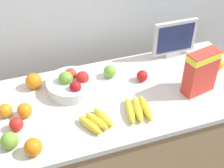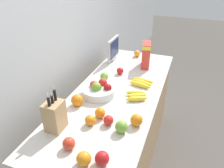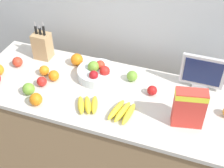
{
  "view_description": "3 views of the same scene",
  "coord_description": "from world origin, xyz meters",
  "px_view_note": "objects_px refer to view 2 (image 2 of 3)",
  "views": [
    {
      "loc": [
        -0.33,
        -1.22,
        1.99
      ],
      "look_at": [
        0.09,
        -0.02,
        0.98
      ],
      "focal_mm": 50.0,
      "sensor_mm": 36.0,
      "label": 1
    },
    {
      "loc": [
        -1.47,
        -0.5,
        1.84
      ],
      "look_at": [
        0.0,
        0.05,
        0.94
      ],
      "focal_mm": 35.0,
      "sensor_mm": 36.0,
      "label": 2
    },
    {
      "loc": [
        0.57,
        -1.45,
        2.26
      ],
      "look_at": [
        0.04,
        0.03,
        0.93
      ],
      "focal_mm": 50.0,
      "sensor_mm": 36.0,
      "label": 3
    }
  ],
  "objects_px": {
    "fruit_bowl": "(99,90)",
    "apple_front": "(120,71)",
    "orange_front_right": "(90,120)",
    "orange_front_left": "(84,159)",
    "orange_mid_left": "(137,53)",
    "apple_near_bananas": "(108,120)",
    "apple_rear": "(69,143)",
    "apple_rightmost": "(121,127)",
    "apple_by_knife_block": "(102,158)",
    "apple_leftmost": "(104,76)",
    "knife_block": "(55,116)",
    "orange_by_cereal": "(136,120)",
    "small_monitor": "(114,49)",
    "orange_back_center": "(77,100)",
    "orange_front_center": "(100,113)",
    "banana_bunch_right": "(136,96)",
    "cereal_box": "(146,54)",
    "banana_bunch_left": "(141,82)"
  },
  "relations": [
    {
      "from": "orange_front_left",
      "to": "apple_rightmost",
      "type": "bearing_deg",
      "value": -19.05
    },
    {
      "from": "banana_bunch_left",
      "to": "orange_front_left",
      "type": "bearing_deg",
      "value": 175.03
    },
    {
      "from": "cereal_box",
      "to": "banana_bunch_right",
      "type": "height_order",
      "value": "cereal_box"
    },
    {
      "from": "apple_near_bananas",
      "to": "small_monitor",
      "type": "bearing_deg",
      "value": 18.22
    },
    {
      "from": "orange_mid_left",
      "to": "apple_rightmost",
      "type": "bearing_deg",
      "value": -169.84
    },
    {
      "from": "orange_back_center",
      "to": "apple_by_knife_block",
      "type": "bearing_deg",
      "value": -138.74
    },
    {
      "from": "small_monitor",
      "to": "orange_back_center",
      "type": "height_order",
      "value": "small_monitor"
    },
    {
      "from": "apple_near_bananas",
      "to": "orange_front_center",
      "type": "bearing_deg",
      "value": 58.27
    },
    {
      "from": "apple_by_knife_block",
      "to": "apple_rear",
      "type": "height_order",
      "value": "apple_by_knife_block"
    },
    {
      "from": "fruit_bowl",
      "to": "apple_by_knife_block",
      "type": "bearing_deg",
      "value": -155.21
    },
    {
      "from": "orange_back_center",
      "to": "orange_front_center",
      "type": "xyz_separation_m",
      "value": [
        -0.08,
        -0.22,
        -0.01
      ]
    },
    {
      "from": "orange_front_left",
      "to": "orange_front_right",
      "type": "xyz_separation_m",
      "value": [
        0.31,
        0.11,
        -0.0
      ]
    },
    {
      "from": "apple_near_bananas",
      "to": "apple_leftmost",
      "type": "bearing_deg",
      "value": 24.66
    },
    {
      "from": "apple_rightmost",
      "to": "orange_front_left",
      "type": "relative_size",
      "value": 1.0
    },
    {
      "from": "apple_near_bananas",
      "to": "apple_front",
      "type": "height_order",
      "value": "apple_near_bananas"
    },
    {
      "from": "apple_rear",
      "to": "orange_mid_left",
      "type": "bearing_deg",
      "value": -0.61
    },
    {
      "from": "knife_block",
      "to": "apple_leftmost",
      "type": "relative_size",
      "value": 4.06
    },
    {
      "from": "orange_front_right",
      "to": "cereal_box",
      "type": "bearing_deg",
      "value": -7.65
    },
    {
      "from": "fruit_bowl",
      "to": "orange_front_center",
      "type": "bearing_deg",
      "value": -154.61
    },
    {
      "from": "banana_bunch_right",
      "to": "apple_front",
      "type": "xyz_separation_m",
      "value": [
        0.35,
        0.25,
        0.01
      ]
    },
    {
      "from": "banana_bunch_right",
      "to": "apple_by_knife_block",
      "type": "distance_m",
      "value": 0.69
    },
    {
      "from": "banana_bunch_right",
      "to": "apple_rightmost",
      "type": "height_order",
      "value": "apple_rightmost"
    },
    {
      "from": "apple_front",
      "to": "orange_mid_left",
      "type": "xyz_separation_m",
      "value": [
        0.48,
        -0.04,
        0.0
      ]
    },
    {
      "from": "banana_bunch_left",
      "to": "orange_front_left",
      "type": "height_order",
      "value": "orange_front_left"
    },
    {
      "from": "fruit_bowl",
      "to": "orange_back_center",
      "type": "distance_m",
      "value": 0.22
    },
    {
      "from": "fruit_bowl",
      "to": "apple_front",
      "type": "distance_m",
      "value": 0.41
    },
    {
      "from": "orange_front_right",
      "to": "orange_mid_left",
      "type": "bearing_deg",
      "value": 0.35
    },
    {
      "from": "apple_rear",
      "to": "orange_mid_left",
      "type": "height_order",
      "value": "apple_rear"
    },
    {
      "from": "cereal_box",
      "to": "orange_mid_left",
      "type": "bearing_deg",
      "value": 20.18
    },
    {
      "from": "banana_bunch_right",
      "to": "orange_front_left",
      "type": "xyz_separation_m",
      "value": [
        -0.72,
        0.1,
        0.02
      ]
    },
    {
      "from": "knife_block",
      "to": "apple_near_bananas",
      "type": "height_order",
      "value": "knife_block"
    },
    {
      "from": "banana_bunch_right",
      "to": "orange_front_right",
      "type": "relative_size",
      "value": 2.7
    },
    {
      "from": "apple_front",
      "to": "orange_by_cereal",
      "type": "relative_size",
      "value": 0.79
    },
    {
      "from": "fruit_bowl",
      "to": "knife_block",
      "type": "bearing_deg",
      "value": 168.75
    },
    {
      "from": "fruit_bowl",
      "to": "orange_by_cereal",
      "type": "bearing_deg",
      "value": -124.48
    },
    {
      "from": "small_monitor",
      "to": "apple_by_knife_block",
      "type": "bearing_deg",
      "value": -162.5
    },
    {
      "from": "apple_by_knife_block",
      "to": "orange_mid_left",
      "type": "xyz_separation_m",
      "value": [
        1.52,
        0.21,
        -0.0
      ]
    },
    {
      "from": "apple_rightmost",
      "to": "orange_back_center",
      "type": "distance_m",
      "value": 0.43
    },
    {
      "from": "apple_by_knife_block",
      "to": "orange_front_right",
      "type": "height_order",
      "value": "apple_by_knife_block"
    },
    {
      "from": "small_monitor",
      "to": "apple_rear",
      "type": "distance_m",
      "value": 1.31
    },
    {
      "from": "banana_bunch_right",
      "to": "apple_by_knife_block",
      "type": "relative_size",
      "value": 2.43
    },
    {
      "from": "orange_front_right",
      "to": "orange_front_left",
      "type": "bearing_deg",
      "value": -160.52
    },
    {
      "from": "knife_block",
      "to": "apple_by_knife_block",
      "type": "bearing_deg",
      "value": -112.35
    },
    {
      "from": "orange_by_cereal",
      "to": "knife_block",
      "type": "bearing_deg",
      "value": 113.86
    },
    {
      "from": "orange_back_center",
      "to": "knife_block",
      "type": "bearing_deg",
      "value": 179.2
    },
    {
      "from": "apple_leftmost",
      "to": "orange_front_center",
      "type": "bearing_deg",
      "value": -160.79
    },
    {
      "from": "cereal_box",
      "to": "apple_front",
      "type": "height_order",
      "value": "cereal_box"
    },
    {
      "from": "apple_near_bananas",
      "to": "fruit_bowl",
      "type": "bearing_deg",
      "value": 32.95
    },
    {
      "from": "knife_block",
      "to": "fruit_bowl",
      "type": "relative_size",
      "value": 1.1
    },
    {
      "from": "orange_mid_left",
      "to": "fruit_bowl",
      "type": "bearing_deg",
      "value": 174.37
    }
  ]
}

